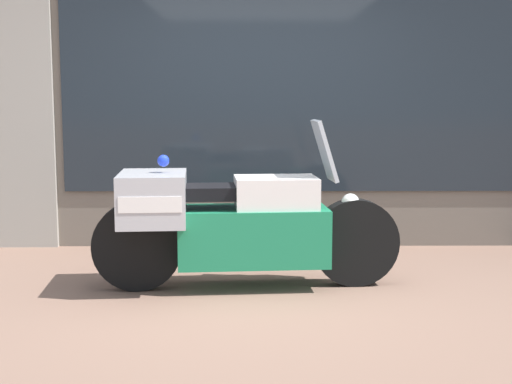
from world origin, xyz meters
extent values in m
plane|color=#7A5B4C|center=(0.00, 0.00, 0.00)|extent=(60.00, 60.00, 0.00)
cube|color=#6B6056|center=(0.00, 2.00, 2.06)|extent=(5.98, 0.40, 4.13)
cube|color=#A39E93|center=(-2.49, 2.03, 2.06)|extent=(1.00, 0.55, 4.13)
cube|color=#1E262D|center=(0.47, 1.79, 2.11)|extent=(4.75, 0.02, 3.13)
cube|color=slate|center=(0.43, 2.01, 0.28)|extent=(4.53, 0.30, 0.55)
cube|color=silver|center=(0.43, 2.15, 1.29)|extent=(4.53, 0.02, 1.52)
cube|color=beige|center=(0.43, 2.01, 2.04)|extent=(4.53, 0.30, 0.03)
cube|color=navy|center=(-0.99, 2.01, 2.08)|extent=(0.18, 0.04, 0.05)
cube|color=black|center=(0.43, 2.01, 2.08)|extent=(0.18, 0.04, 0.05)
cube|color=maroon|center=(1.84, 2.01, 2.08)|extent=(0.18, 0.04, 0.05)
cube|color=white|center=(-0.63, 1.94, 0.69)|extent=(0.19, 0.03, 0.27)
cube|color=red|center=(1.48, 1.94, 0.69)|extent=(0.19, 0.03, 0.27)
cylinder|color=black|center=(0.71, 0.32, 0.34)|extent=(0.69, 0.19, 0.68)
cylinder|color=black|center=(-0.96, 0.19, 0.34)|extent=(0.69, 0.19, 0.68)
cube|color=#1E8456|center=(-0.08, 0.26, 0.40)|extent=(1.17, 0.58, 0.43)
cube|color=white|center=(0.09, 0.27, 0.72)|extent=(0.65, 0.49, 0.27)
cube|color=black|center=(-0.34, 0.24, 0.75)|extent=(0.69, 0.42, 0.10)
cube|color=#B7B7BC|center=(-0.83, 0.20, 0.71)|extent=(0.55, 0.74, 0.38)
cube|color=white|center=(-0.83, 0.20, 0.71)|extent=(0.50, 0.74, 0.11)
cube|color=#B2BCC6|center=(0.47, 0.30, 1.06)|extent=(0.20, 0.36, 0.47)
sphere|color=white|center=(0.67, 0.32, 0.65)|extent=(0.14, 0.14, 0.14)
sphere|color=blue|center=(-0.75, 0.21, 0.99)|extent=(0.09, 0.09, 0.09)
camera|label=1|loc=(-0.10, -5.10, 1.45)|focal=50.00mm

